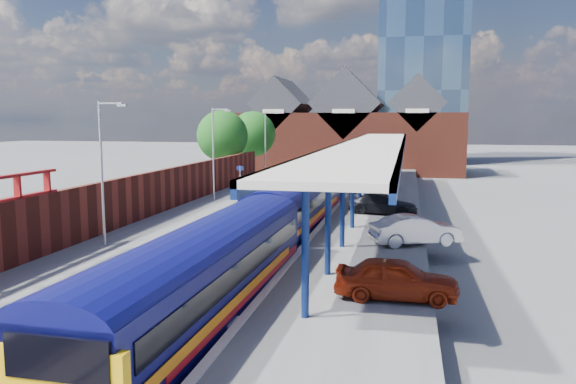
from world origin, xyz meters
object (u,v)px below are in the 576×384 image
parked_car_blue (415,226)px  relay_cabinet (228,335)px  lamp_post_c (215,148)px  train (319,186)px  platform_sign (240,176)px  parked_car_dark (383,204)px  lamp_post_b (104,164)px  parked_car_silver (416,230)px  lamp_post_d (267,140)px  parked_car_red (397,278)px

parked_car_blue → relay_cabinet: size_ratio=3.87×
lamp_post_c → parked_car_blue: 18.65m
train → lamp_post_c: bearing=-170.3°
platform_sign → parked_car_dark: bearing=-27.0°
lamp_post_b → parked_car_silver: lamp_post_b is taller
relay_cabinet → lamp_post_c: bearing=125.8°
lamp_post_d → parked_car_blue: size_ratio=1.81×
lamp_post_d → lamp_post_c: bearing=-90.0°
platform_sign → parked_car_silver: bearing=-47.5°
lamp_post_b → parked_car_blue: 16.15m
lamp_post_c → lamp_post_d: (0.00, 16.00, 0.00)m
lamp_post_b → lamp_post_c: same height
train → parked_car_red: size_ratio=15.69×
parked_car_blue → train: bearing=57.0°
parked_car_dark → relay_cabinet: size_ratio=4.50×
lamp_post_b → parked_car_dark: bearing=43.4°
train → relay_cabinet: train is taller
parked_car_silver → relay_cabinet: parked_car_silver is taller
lamp_post_c → parked_car_blue: size_ratio=1.81×
parked_car_red → lamp_post_d: bearing=20.9°
lamp_post_d → parked_car_blue: (14.86, -26.72, -3.45)m
train → parked_car_dark: size_ratio=14.66×
relay_cabinet → lamp_post_d: bearing=118.2°
train → lamp_post_c: lamp_post_c is taller
lamp_post_c → platform_sign: bearing=55.7°
lamp_post_b → parked_car_dark: size_ratio=1.56×
parked_car_silver → parked_car_dark: bearing=-9.9°
lamp_post_c → relay_cabinet: lamp_post_c is taller
lamp_post_c → platform_sign: size_ratio=2.80×
lamp_post_d → parked_car_silver: bearing=-62.7°
lamp_post_b → parked_car_dark: lamp_post_b is taller
relay_cabinet → platform_sign: bearing=121.8°
parked_car_red → parked_car_silver: size_ratio=0.95×
lamp_post_d → parked_car_red: 40.25m
lamp_post_c → lamp_post_b: bearing=-90.0°
parked_car_blue → relay_cabinet: bearing=-175.6°
lamp_post_b → relay_cabinet: size_ratio=7.00×
lamp_post_b → relay_cabinet: 13.38m
lamp_post_c → parked_car_silver: (14.86, -12.74, -3.26)m
train → platform_sign: platform_sign is taller
lamp_post_c → parked_car_red: lamp_post_c is taller
lamp_post_c → parked_car_blue: lamp_post_c is taller
lamp_post_d → parked_car_red: size_ratio=1.66×
relay_cabinet → train: bearing=108.4°
lamp_post_b → platform_sign: 18.20m
lamp_post_c → platform_sign: lamp_post_c is taller
platform_sign → parked_car_red: 26.80m
train → platform_sign: bearing=174.2°
train → parked_car_silver: bearing=-63.6°
lamp_post_d → parked_car_blue: lamp_post_d is taller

